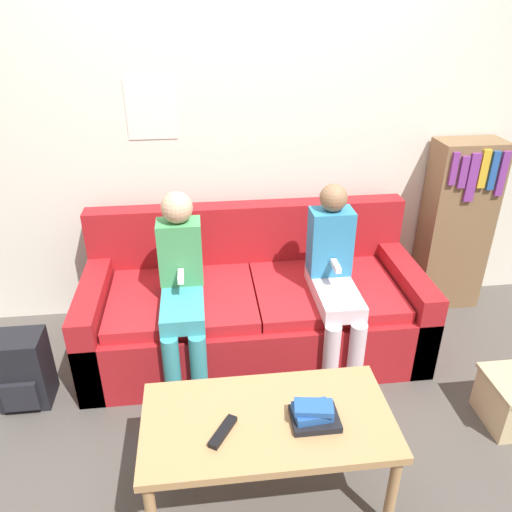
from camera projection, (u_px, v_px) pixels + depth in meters
name	position (u px, v px, depth m)	size (l,w,h in m)	color
ground_plane	(265.00, 404.00, 2.73)	(10.00, 10.00, 0.00)	#4C4742
wall_back	(243.00, 121.00, 3.06)	(8.00, 0.06, 2.60)	silver
couch	(253.00, 307.00, 3.09)	(2.00, 0.86, 0.83)	maroon
coffee_table	(268.00, 427.00, 2.07)	(1.03, 0.53, 0.45)	#AD7F51
person_left	(182.00, 283.00, 2.72)	(0.24, 0.58, 1.07)	teal
person_right	(334.00, 275.00, 2.81)	(0.24, 0.58, 1.08)	silver
tv_remote	(223.00, 432.00, 1.96)	(0.13, 0.16, 0.02)	black
book_stack	(314.00, 414.00, 2.01)	(0.19, 0.15, 0.09)	black
bookshelf	(456.00, 226.00, 3.39)	(0.43, 0.26, 1.18)	brown
backpack	(23.00, 370.00, 2.67)	(0.26, 0.24, 0.42)	black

